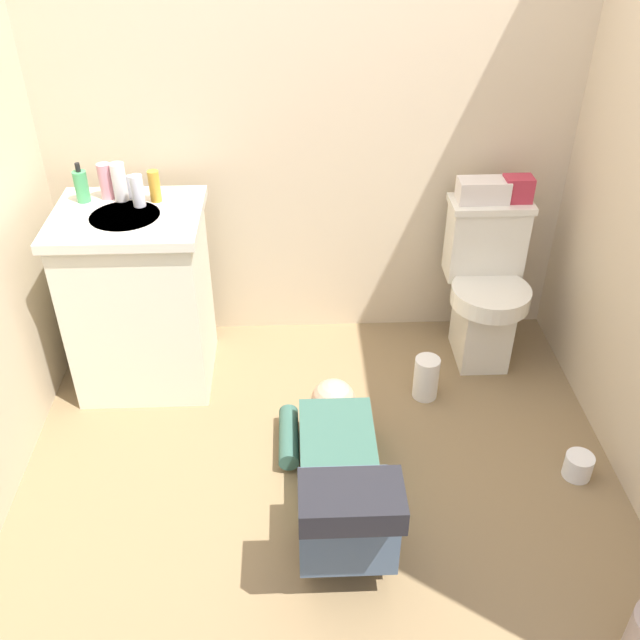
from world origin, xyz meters
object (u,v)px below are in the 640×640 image
bottle_pink (106,181)px  bottle_clear (138,191)px  paper_towel_roll (426,378)px  person_plumber (340,478)px  vanity_cabinet (140,297)px  bottle_amber (155,186)px  bottle_white (119,182)px  tissue_box (483,190)px  toiletry_bag (518,189)px  toilet (485,286)px  faucet (130,187)px  toilet_paper_roll (578,466)px  soap_dispenser (81,186)px

bottle_pink → bottle_clear: size_ratio=1.14×
bottle_pink → paper_towel_roll: 1.59m
person_plumber → paper_towel_roll: person_plumber is taller
vanity_cabinet → bottle_amber: bottle_amber is taller
bottle_pink → bottle_white: bottle_white is taller
tissue_box → bottle_clear: bearing=-174.7°
bottle_white → bottle_clear: bearing=-35.7°
person_plumber → toiletry_bag: size_ratio=8.59×
toilet → bottle_pink: size_ratio=5.02×
faucet → bottle_clear: bottle_clear is taller
bottle_clear → bottle_white: bearing=144.3°
bottle_white → toilet_paper_roll: size_ratio=1.44×
toiletry_bag → toilet: bearing=-139.2°
tissue_box → bottle_pink: size_ratio=1.47×
soap_dispenser → bottle_clear: (0.24, -0.05, -0.00)m
faucet → person_plumber: (0.82, -0.99, -0.69)m
faucet → bottle_clear: 0.09m
vanity_cabinet → toilet: bearing=4.2°
faucet → toilet_paper_roll: 2.11m
faucet → toiletry_bag: 1.65m
bottle_white → tissue_box: bearing=2.8°
tissue_box → paper_towel_roll: size_ratio=1.09×
toilet → vanity_cabinet: size_ratio=0.91×
bottle_amber → toilet_paper_roll: size_ratio=1.20×
bottle_clear → paper_towel_roll: size_ratio=0.65×
toiletry_bag → bottle_white: bottle_white is taller
faucet → toiletry_bag: size_ratio=0.81×
bottle_pink → paper_towel_roll: bottle_pink is taller
toilet → paper_towel_roll: (-0.30, -0.32, -0.27)m
person_plumber → bottle_pink: bearing=132.5°
toilet → soap_dispenser: soap_dispenser is taller
vanity_cabinet → toiletry_bag: (1.64, 0.20, 0.39)m
toiletry_bag → bottle_clear: bearing=-175.2°
toilet → faucet: faucet is taller
bottle_white → paper_towel_roll: bearing=-14.7°
bottle_pink → toilet: bearing=-1.3°
bottle_clear → paper_towel_roll: (1.19, -0.28, -0.78)m
soap_dispenser → vanity_cabinet: bearing=-32.4°
toiletry_bag → toilet_paper_roll: 1.19m
soap_dispenser → bottle_amber: 0.30m
vanity_cabinet → bottle_amber: bearing=45.7°
vanity_cabinet → tissue_box: size_ratio=3.73×
bottle_pink → toiletry_bag: bearing=1.8°
toiletry_bag → bottle_clear: bottle_clear is taller
toiletry_bag → soap_dispenser: bearing=-177.4°
toiletry_bag → bottle_clear: 1.60m
toilet → person_plumber: bearing=-126.9°
bottle_pink → paper_towel_roll: bearing=-14.9°
person_plumber → bottle_clear: bottle_clear is taller
toilet → soap_dispenser: 1.80m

